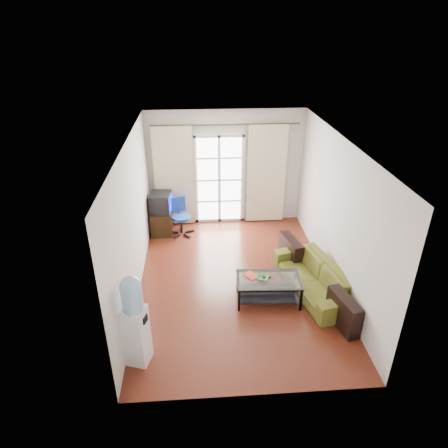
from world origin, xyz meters
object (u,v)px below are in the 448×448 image
Objects in this scene: tv_stand at (162,221)px; water_cooler at (135,319)px; sofa at (314,278)px; coffee_table at (268,287)px; crt_tv at (160,202)px; task_chair at (181,224)px.

water_cooler is at bearing -94.03° from tv_stand.
coffee_table is at bearing -89.00° from sofa.
tv_stand is 0.50m from crt_tv.
coffee_table is 3.41m from tv_stand.
water_cooler is (-0.07, -3.93, 0.01)m from crt_tv.
crt_tv is (-2.03, 2.68, 0.47)m from coffee_table.
water_cooler is at bearing -84.94° from crt_tv.
tv_stand is at bearing 97.56° from crt_tv.
sofa is 3.84× the size of crt_tv.
task_chair is (-1.58, 2.58, -0.04)m from coffee_table.
coffee_table is at bearing -78.69° from task_chair.
task_chair is 0.58× the size of water_cooler.
sofa is at bearing 44.04° from water_cooler.
crt_tv reaches higher than coffee_table.
sofa is at bearing -64.15° from task_chair.
task_chair is (0.46, -0.15, -0.01)m from tv_stand.
task_chair reaches higher than tv_stand.
crt_tv is (0.00, -0.06, 0.49)m from tv_stand.
sofa is 1.39× the size of water_cooler.
tv_stand is 0.85× the size of task_chair.
sofa reaches higher than coffee_table.
sofa is 1.79× the size of coffee_table.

